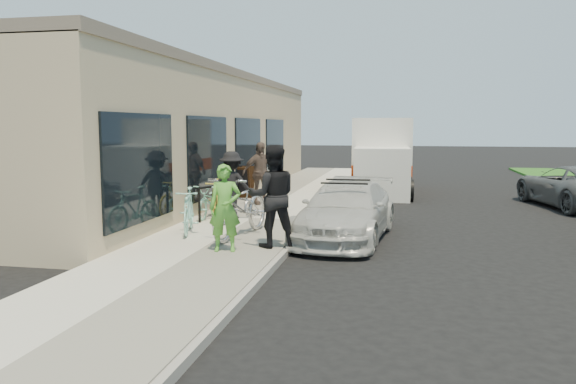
{
  "coord_description": "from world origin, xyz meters",
  "views": [
    {
      "loc": [
        1.71,
        -10.42,
        2.45
      ],
      "look_at": [
        -0.69,
        1.16,
        1.05
      ],
      "focal_mm": 35.0,
      "sensor_mm": 36.0,
      "label": 1
    }
  ],
  "objects_px": {
    "cruiser_bike_b": "(210,201)",
    "woman_rider": "(225,208)",
    "sandwich_board": "(243,182)",
    "man_standing": "(272,196)",
    "cruiser_bike_c": "(216,198)",
    "bike_rack": "(207,200)",
    "cruiser_bike_a": "(189,211)",
    "sedan_white": "(346,211)",
    "bystander_b": "(260,173)",
    "sedan_silver": "(349,202)",
    "far_car_gray": "(574,186)",
    "tandem_bike": "(242,206)",
    "bystander_a": "(232,185)",
    "moving_truck": "(381,159)"
  },
  "relations": [
    {
      "from": "sandwich_board",
      "to": "cruiser_bike_b",
      "type": "distance_m",
      "value": 3.93
    },
    {
      "from": "moving_truck",
      "to": "cruiser_bike_b",
      "type": "distance_m",
      "value": 8.76
    },
    {
      "from": "sandwich_board",
      "to": "cruiser_bike_c",
      "type": "bearing_deg",
      "value": -78.66
    },
    {
      "from": "cruiser_bike_b",
      "to": "woman_rider",
      "type": "bearing_deg",
      "value": -67.32
    },
    {
      "from": "cruiser_bike_b",
      "to": "cruiser_bike_c",
      "type": "relative_size",
      "value": 1.01
    },
    {
      "from": "bike_rack",
      "to": "tandem_bike",
      "type": "xyz_separation_m",
      "value": [
        1.35,
        -1.66,
        0.12
      ]
    },
    {
      "from": "bike_rack",
      "to": "cruiser_bike_b",
      "type": "height_order",
      "value": "bike_rack"
    },
    {
      "from": "moving_truck",
      "to": "far_car_gray",
      "type": "relative_size",
      "value": 1.24
    },
    {
      "from": "sandwich_board",
      "to": "cruiser_bike_c",
      "type": "xyz_separation_m",
      "value": [
        0.4,
        -3.82,
        -0.04
      ]
    },
    {
      "from": "tandem_bike",
      "to": "cruiser_bike_b",
      "type": "relative_size",
      "value": 1.51
    },
    {
      "from": "woman_rider",
      "to": "cruiser_bike_a",
      "type": "xyz_separation_m",
      "value": [
        -1.33,
        1.54,
        -0.32
      ]
    },
    {
      "from": "tandem_bike",
      "to": "bystander_b",
      "type": "relative_size",
      "value": 1.31
    },
    {
      "from": "man_standing",
      "to": "cruiser_bike_c",
      "type": "relative_size",
      "value": 1.23
    },
    {
      "from": "woman_rider",
      "to": "bystander_a",
      "type": "relative_size",
      "value": 0.96
    },
    {
      "from": "woman_rider",
      "to": "man_standing",
      "type": "bearing_deg",
      "value": 24.04
    },
    {
      "from": "cruiser_bike_c",
      "to": "cruiser_bike_b",
      "type": "bearing_deg",
      "value": -151.44
    },
    {
      "from": "tandem_bike",
      "to": "cruiser_bike_c",
      "type": "height_order",
      "value": "tandem_bike"
    },
    {
      "from": "moving_truck",
      "to": "tandem_bike",
      "type": "xyz_separation_m",
      "value": [
        -2.46,
        -10.01,
        -0.43
      ]
    },
    {
      "from": "man_standing",
      "to": "cruiser_bike_a",
      "type": "relative_size",
      "value": 1.21
    },
    {
      "from": "woman_rider",
      "to": "sandwich_board",
      "type": "bearing_deg",
      "value": 92.07
    },
    {
      "from": "cruiser_bike_c",
      "to": "bystander_b",
      "type": "distance_m",
      "value": 2.57
    },
    {
      "from": "tandem_bike",
      "to": "man_standing",
      "type": "relative_size",
      "value": 1.23
    },
    {
      "from": "bike_rack",
      "to": "sedan_silver",
      "type": "xyz_separation_m",
      "value": [
        3.32,
        1.17,
        -0.12
      ]
    },
    {
      "from": "cruiser_bike_b",
      "to": "sedan_silver",
      "type": "bearing_deg",
      "value": 9.44
    },
    {
      "from": "sedan_silver",
      "to": "far_car_gray",
      "type": "xyz_separation_m",
      "value": [
        6.37,
        4.27,
        0.09
      ]
    },
    {
      "from": "sedan_white",
      "to": "moving_truck",
      "type": "distance_m",
      "value": 9.16
    },
    {
      "from": "sedan_silver",
      "to": "cruiser_bike_a",
      "type": "height_order",
      "value": "cruiser_bike_a"
    },
    {
      "from": "bystander_b",
      "to": "bystander_a",
      "type": "bearing_deg",
      "value": -126.3
    },
    {
      "from": "sedan_silver",
      "to": "cruiser_bike_c",
      "type": "bearing_deg",
      "value": -176.73
    },
    {
      "from": "sedan_white",
      "to": "man_standing",
      "type": "height_order",
      "value": "man_standing"
    },
    {
      "from": "moving_truck",
      "to": "cruiser_bike_b",
      "type": "relative_size",
      "value": 3.52
    },
    {
      "from": "sedan_white",
      "to": "bystander_b",
      "type": "xyz_separation_m",
      "value": [
        -2.94,
        3.92,
        0.45
      ]
    },
    {
      "from": "sedan_white",
      "to": "tandem_bike",
      "type": "relative_size",
      "value": 1.83
    },
    {
      "from": "tandem_bike",
      "to": "sedan_silver",
      "type": "bearing_deg",
      "value": 64.61
    },
    {
      "from": "moving_truck",
      "to": "bystander_a",
      "type": "distance_m",
      "value": 8.56
    },
    {
      "from": "bystander_b",
      "to": "sedan_white",
      "type": "bearing_deg",
      "value": -88.86
    },
    {
      "from": "sandwich_board",
      "to": "woman_rider",
      "type": "height_order",
      "value": "woman_rider"
    },
    {
      "from": "bike_rack",
      "to": "tandem_bike",
      "type": "bearing_deg",
      "value": -50.95
    },
    {
      "from": "sedan_white",
      "to": "woman_rider",
      "type": "bearing_deg",
      "value": -125.61
    },
    {
      "from": "sandwich_board",
      "to": "tandem_bike",
      "type": "height_order",
      "value": "tandem_bike"
    },
    {
      "from": "woman_rider",
      "to": "cruiser_bike_a",
      "type": "height_order",
      "value": "woman_rider"
    },
    {
      "from": "far_car_gray",
      "to": "bystander_b",
      "type": "relative_size",
      "value": 2.48
    },
    {
      "from": "cruiser_bike_b",
      "to": "cruiser_bike_c",
      "type": "xyz_separation_m",
      "value": [
        0.12,
        0.1,
        0.06
      ]
    },
    {
      "from": "sedan_white",
      "to": "bike_rack",
      "type": "bearing_deg",
      "value": 172.8
    },
    {
      "from": "sedan_silver",
      "to": "far_car_gray",
      "type": "bearing_deg",
      "value": 28.16
    },
    {
      "from": "cruiser_bike_a",
      "to": "woman_rider",
      "type": "bearing_deg",
      "value": -64.78
    },
    {
      "from": "far_car_gray",
      "to": "cruiser_bike_a",
      "type": "xyz_separation_m",
      "value": [
        -9.57,
        -6.95,
        0.0
      ]
    },
    {
      "from": "cruiser_bike_c",
      "to": "cruiser_bike_a",
      "type": "bearing_deg",
      "value": -99.16
    },
    {
      "from": "bike_rack",
      "to": "man_standing",
      "type": "bearing_deg",
      "value": -48.56
    },
    {
      "from": "bike_rack",
      "to": "sandwich_board",
      "type": "relative_size",
      "value": 0.86
    }
  ]
}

